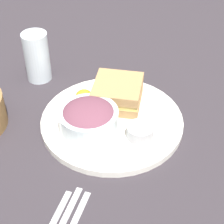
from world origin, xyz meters
TOP-DOWN VIEW (x-y plane):
  - ground_plane at (0.00, 0.00)m, footprint 4.00×4.00m
  - plate at (0.00, 0.00)m, footprint 0.34×0.34m
  - sandwich at (0.06, 0.01)m, footprint 0.13×0.13m
  - salad_bowl at (-0.06, 0.04)m, footprint 0.13×0.13m
  - dressing_cup at (-0.04, -0.08)m, footprint 0.06×0.06m
  - orange_wedge at (0.03, 0.08)m, footprint 0.05×0.05m
  - drink_glass at (0.12, 0.25)m, footprint 0.07×0.07m

SIDE VIEW (x-z plane):
  - ground_plane at x=0.00m, z-range 0.00..0.00m
  - plate at x=0.00m, z-range 0.00..0.02m
  - dressing_cup at x=-0.04m, z-range 0.02..0.04m
  - orange_wedge at x=0.03m, z-range 0.02..0.06m
  - sandwich at x=0.06m, z-range 0.02..0.07m
  - salad_bowl at x=-0.06m, z-range 0.02..0.09m
  - drink_glass at x=0.12m, z-range 0.00..0.14m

